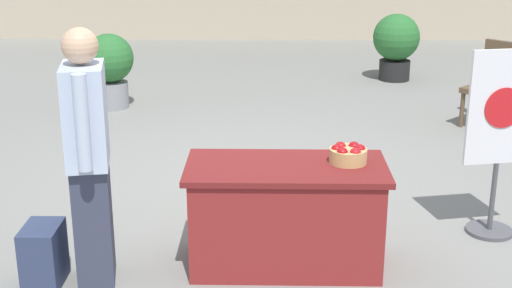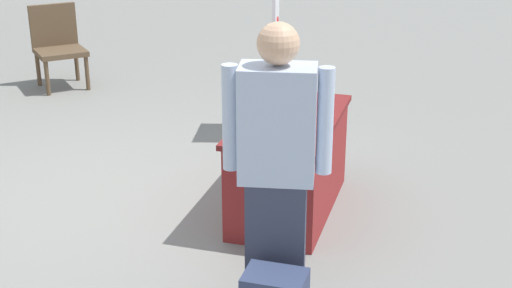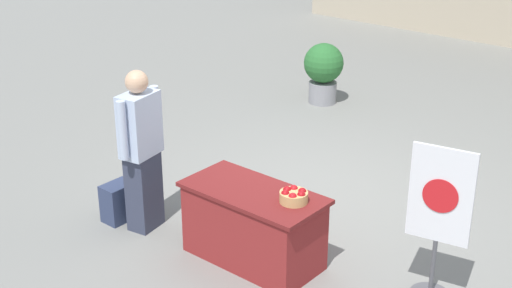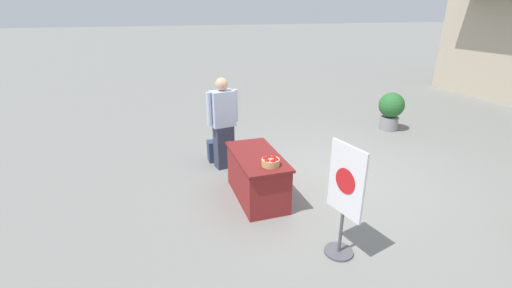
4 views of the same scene
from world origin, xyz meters
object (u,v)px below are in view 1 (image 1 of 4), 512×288
object	(u,v)px
potted_plant_near_left	(110,66)
apple_basket	(348,154)
backpack	(44,255)
potted_plant_far_right	(396,42)
display_table	(286,215)
person_visitor	(88,157)
poster_board	(500,137)
patio_chair	(499,81)

from	to	relation	value
potted_plant_near_left	apple_basket	bearing A→B (deg)	-58.21
backpack	potted_plant_far_right	distance (m)	7.01
apple_basket	display_table	bearing A→B (deg)	-171.48
potted_plant_far_right	person_visitor	bearing A→B (deg)	-116.50
apple_basket	potted_plant_near_left	xyz separation A→B (m)	(-2.56, 4.13, -0.27)
person_visitor	poster_board	distance (m)	3.01
poster_board	potted_plant_far_right	xyz separation A→B (m)	(0.12, 5.28, -0.23)
potted_plant_near_left	potted_plant_far_right	world-z (taller)	potted_plant_far_right
person_visitor	potted_plant_near_left	bearing A→B (deg)	90.45
potted_plant_near_left	potted_plant_far_right	bearing A→B (deg)	22.95
potted_plant_far_right	potted_plant_near_left	bearing A→B (deg)	-157.05
poster_board	patio_chair	size ratio (longest dim) A/B	1.50
poster_board	potted_plant_far_right	size ratio (longest dim) A/B	1.49
apple_basket	patio_chair	size ratio (longest dim) A/B	0.27
poster_board	backpack	bearing A→B (deg)	-86.08
person_visitor	backpack	bearing A→B (deg)	-176.24
person_visitor	apple_basket	bearing A→B (deg)	-0.44
potted_plant_near_left	person_visitor	bearing A→B (deg)	-79.24
display_table	potted_plant_near_left	xyz separation A→B (m)	(-2.13, 4.19, 0.16)
potted_plant_near_left	potted_plant_far_right	size ratio (longest dim) A/B	0.97
patio_chair	apple_basket	bearing A→B (deg)	13.94
display_table	person_visitor	bearing A→B (deg)	-169.69
display_table	patio_chair	world-z (taller)	patio_chair
poster_board	potted_plant_far_right	world-z (taller)	poster_board
patio_chair	potted_plant_far_right	distance (m)	2.47
poster_board	patio_chair	world-z (taller)	poster_board
display_table	patio_chair	bearing A→B (deg)	54.15
potted_plant_near_left	display_table	bearing A→B (deg)	-63.02
poster_board	potted_plant_far_right	distance (m)	5.28
display_table	person_visitor	world-z (taller)	person_visitor
display_table	patio_chair	size ratio (longest dim) A/B	1.43
display_table	person_visitor	xyz separation A→B (m)	(-1.29, -0.24, 0.51)
apple_basket	person_visitor	bearing A→B (deg)	-170.13
person_visitor	poster_board	bearing A→B (deg)	4.77
apple_basket	poster_board	distance (m)	1.28
display_table	poster_board	xyz separation A→B (m)	(1.61, 0.55, 0.41)
person_visitor	backpack	size ratio (longest dim) A/B	4.10
apple_basket	poster_board	bearing A→B (deg)	22.18
display_table	apple_basket	distance (m)	0.61
patio_chair	display_table	bearing A→B (deg)	9.54
backpack	poster_board	bearing A→B (deg)	14.98
potted_plant_near_left	patio_chair	bearing A→B (deg)	-8.66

